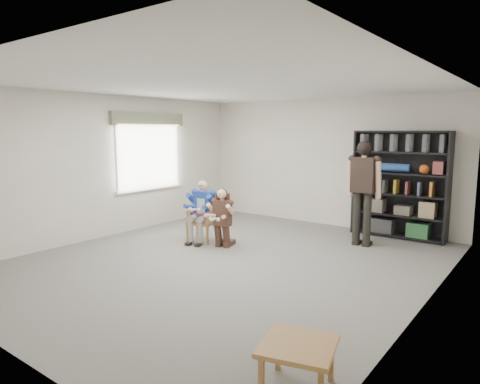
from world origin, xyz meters
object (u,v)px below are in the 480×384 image
Objects in this scene: seated_man at (202,211)px; side_table at (298,367)px; armchair at (202,218)px; standing_man at (363,194)px; kneeling_woman at (222,218)px; bookshelf at (400,185)px.

side_table is at bearing -52.77° from seated_man.
seated_man reaches higher than side_table.
armchair is 3.01m from standing_man.
armchair is 0.84× the size of kneeling_woman.
kneeling_woman is at bearing -25.44° from seated_man.
armchair is at bearing 140.98° from side_table.
armchair is at bearing 154.56° from kneeling_woman.
armchair reaches higher than side_table.
kneeling_woman is 1.85× the size of side_table.
bookshelf reaches higher than side_table.
bookshelf reaches higher than seated_man.
armchair is 3.91m from bookshelf.
seated_man is 0.59m from kneeling_woman.
standing_man is 3.28× the size of side_table.
seated_man is at bearing -138.16° from bookshelf.
standing_man is 4.82m from side_table.
side_table is (0.91, -5.64, -0.85)m from bookshelf.
standing_man is at bearing 105.16° from side_table.
bookshelf is at bearing 35.82° from kneeling_woman.
side_table is (3.21, -2.95, -0.34)m from kneeling_woman.
seated_man is 3.89m from bookshelf.
seated_man is 0.62× the size of standing_man.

